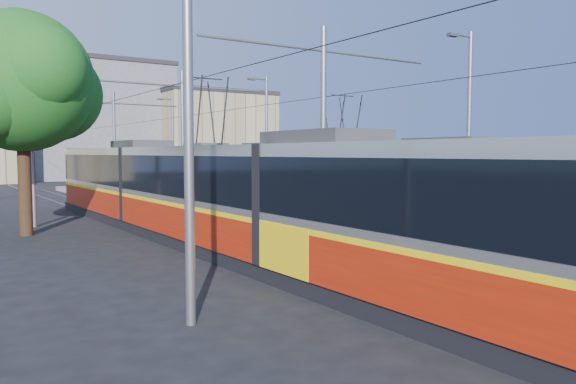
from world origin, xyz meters
TOP-DOWN VIEW (x-y plane):
  - ground at (0.00, 0.00)m, footprint 160.00×160.00m
  - platform at (0.00, 17.00)m, footprint 4.00×50.00m
  - tactile_strip_left at (-1.45, 17.00)m, footprint 0.70×50.00m
  - tactile_strip_right at (1.45, 17.00)m, footprint 0.70×50.00m
  - rails at (0.00, 17.00)m, footprint 8.71×70.00m
  - tram_left at (-3.60, 9.59)m, footprint 2.43×31.86m
  - tram_right at (3.60, 11.44)m, footprint 2.43×29.11m
  - catenary at (0.00, 14.15)m, footprint 9.20×70.00m
  - street_lamps at (-0.00, 21.00)m, footprint 15.18×38.22m
  - shelter at (0.25, 11.61)m, footprint 1.03×1.29m
  - tree at (-7.85, 15.75)m, footprint 5.71×5.28m
  - building_centre at (6.00, 64.00)m, footprint 18.36×14.28m
  - building_right at (20.00, 58.00)m, footprint 14.28×10.20m

SIDE VIEW (x-z plane):
  - ground at x=0.00m, z-range 0.00..0.00m
  - rails at x=0.00m, z-range 0.00..0.03m
  - platform at x=0.00m, z-range 0.00..0.30m
  - tactile_strip_left at x=-1.45m, z-range 0.30..0.31m
  - tactile_strip_right at x=1.45m, z-range 0.30..0.31m
  - shelter at x=0.25m, z-range 0.36..2.83m
  - tram_left at x=-3.60m, z-range -1.04..4.46m
  - tram_right at x=3.60m, z-range -0.89..4.61m
  - street_lamps at x=0.00m, z-range 0.18..8.18m
  - catenary at x=0.00m, z-range 1.02..8.02m
  - building_right at x=20.00m, z-range 0.01..10.82m
  - tree at x=-7.85m, z-range 1.46..9.75m
  - building_centre at x=6.00m, z-range 0.01..14.07m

